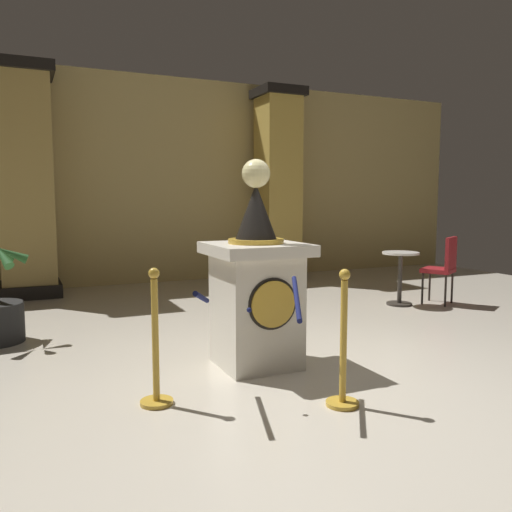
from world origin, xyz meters
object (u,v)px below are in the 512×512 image
object	(u,v)px
cafe_chair_red	(444,264)
cafe_table	(400,272)
stanchion_near	(156,358)
pedestal_clock	(256,288)
stanchion_far	(343,359)

from	to	relation	value
cafe_chair_red	cafe_table	bearing A→B (deg)	159.84
stanchion_near	cafe_chair_red	world-z (taller)	stanchion_near
cafe_table	stanchion_near	bearing A→B (deg)	-151.86
pedestal_clock	cafe_table	distance (m)	3.37
pedestal_clock	cafe_table	bearing A→B (deg)	28.60
stanchion_far	cafe_table	bearing A→B (deg)	44.42
pedestal_clock	cafe_chair_red	world-z (taller)	pedestal_clock
stanchion_near	cafe_table	size ratio (longest dim) A/B	1.34
stanchion_far	cafe_table	size ratio (longest dim) A/B	1.33
stanchion_far	cafe_chair_red	size ratio (longest dim) A/B	1.04
stanchion_near	cafe_chair_red	size ratio (longest dim) A/B	1.04
stanchion_near	cafe_table	bearing A→B (deg)	28.14
stanchion_far	cafe_chair_red	distance (m)	4.18
stanchion_far	cafe_table	xyz separation A→B (m)	(2.76, 2.71, 0.13)
pedestal_clock	cafe_chair_red	bearing A→B (deg)	21.48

